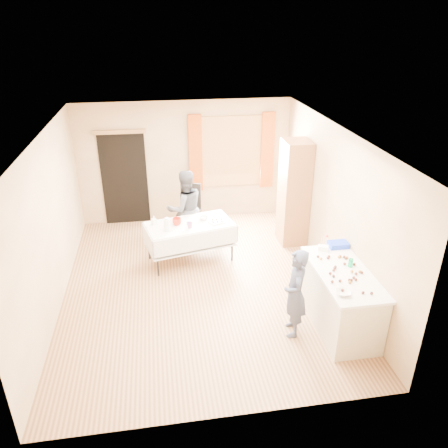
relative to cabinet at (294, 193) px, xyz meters
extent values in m
cube|color=#9E7047|center=(-1.99, -1.32, -1.04)|extent=(4.50, 5.50, 0.02)
cube|color=white|center=(-1.99, -1.32, 1.58)|extent=(4.50, 5.50, 0.02)
cube|color=tan|center=(-1.99, 1.44, 0.27)|extent=(4.50, 0.02, 2.60)
cube|color=tan|center=(-1.99, -4.08, 0.27)|extent=(4.50, 0.02, 2.60)
cube|color=tan|center=(-4.25, -1.32, 0.27)|extent=(0.02, 5.50, 2.60)
cube|color=tan|center=(0.27, -1.32, 0.27)|extent=(0.02, 5.50, 2.60)
cube|color=olive|center=(-0.99, 1.40, 0.47)|extent=(1.32, 0.06, 1.52)
cube|color=white|center=(-0.99, 1.38, 0.47)|extent=(1.20, 0.02, 1.40)
cube|color=#A04110|center=(-1.77, 1.35, 0.47)|extent=(0.28, 0.06, 1.65)
cube|color=#A04110|center=(-0.21, 1.35, 0.47)|extent=(0.28, 0.06, 1.65)
cube|color=black|center=(-3.29, 1.41, -0.03)|extent=(0.95, 0.04, 2.00)
cube|color=olive|center=(-3.29, 1.38, 0.99)|extent=(1.05, 0.06, 0.08)
cube|color=brown|center=(0.00, 0.00, 0.00)|extent=(0.50, 0.60, 2.06)
cube|color=beige|center=(-0.10, -2.68, -0.60)|extent=(0.69, 1.52, 0.86)
cube|color=silver|center=(-0.10, -2.68, -0.14)|extent=(0.75, 1.58, 0.04)
cube|color=silver|center=(-2.08, -0.46, -0.30)|extent=(1.66, 1.09, 0.04)
cube|color=black|center=(-2.00, 0.66, -0.57)|extent=(0.55, 0.55, 0.06)
cube|color=black|center=(-1.94, 0.84, -0.30)|extent=(0.42, 0.19, 0.61)
imported|color=#292F49|center=(-0.81, -2.76, -0.36)|extent=(0.59, 0.48, 1.33)
imported|color=black|center=(-2.11, 0.17, -0.26)|extent=(1.06, 0.99, 1.54)
cylinder|color=#04974F|center=(0.04, -2.57, -0.06)|extent=(0.08, 0.08, 0.12)
imported|color=white|center=(-0.33, -3.20, -0.10)|extent=(0.26, 0.26, 0.05)
cube|color=white|center=(-0.18, -2.06, -0.08)|extent=(0.18, 0.15, 0.08)
cube|color=#1533C9|center=(0.09, -1.99, -0.08)|extent=(0.30, 0.20, 0.08)
cylinder|color=silver|center=(-2.48, -0.69, -0.17)|extent=(0.12, 0.12, 0.22)
imported|color=red|center=(-2.31, -0.47, -0.22)|extent=(0.30, 0.30, 0.13)
imported|color=red|center=(-2.09, -0.63, -0.23)|extent=(0.20, 0.20, 0.10)
imported|color=white|center=(-1.81, -0.32, -0.26)|extent=(0.30, 0.30, 0.05)
cube|color=white|center=(-1.58, -0.49, -0.27)|extent=(0.34, 0.29, 0.02)
imported|color=white|center=(-2.71, -0.40, -0.20)|extent=(0.14, 0.14, 0.17)
sphere|color=#3F2314|center=(0.10, -2.75, -0.10)|extent=(0.04, 0.04, 0.04)
sphere|color=#361812|center=(-0.05, -2.89, -0.10)|extent=(0.04, 0.04, 0.04)
sphere|color=#361812|center=(0.03, -2.80, -0.10)|extent=(0.04, 0.04, 0.04)
sphere|color=#361812|center=(0.05, -2.33, -0.10)|extent=(0.04, 0.04, 0.04)
sphere|color=#361812|center=(-0.26, -2.93, -0.10)|extent=(0.04, 0.04, 0.04)
sphere|color=#361812|center=(-0.32, -3.15, -0.10)|extent=(0.04, 0.04, 0.04)
sphere|color=#3F2314|center=(-0.01, -2.73, -0.10)|extent=(0.04, 0.04, 0.04)
sphere|color=#361812|center=(-0.25, -2.66, -0.10)|extent=(0.04, 0.04, 0.04)
sphere|color=#361812|center=(0.11, -2.55, -0.10)|extent=(0.04, 0.04, 0.04)
sphere|color=#361812|center=(-0.30, -2.80, -0.10)|extent=(0.04, 0.04, 0.04)
sphere|color=#361812|center=(-0.10, -2.94, -0.10)|extent=(0.04, 0.04, 0.04)
sphere|color=#361812|center=(-0.02, -2.52, -0.10)|extent=(0.04, 0.04, 0.04)
sphere|color=#3F2314|center=(-0.03, -2.32, -0.10)|extent=(0.04, 0.04, 0.04)
sphere|color=#361812|center=(-0.21, -2.61, -0.10)|extent=(0.04, 0.04, 0.04)
sphere|color=#361812|center=(-0.19, -2.58, -0.10)|extent=(0.04, 0.04, 0.04)
sphere|color=#361812|center=(-0.37, -2.93, -0.10)|extent=(0.04, 0.04, 0.04)
sphere|color=#361812|center=(0.03, -2.56, -0.10)|extent=(0.04, 0.04, 0.04)
sphere|color=#361812|center=(-0.08, -3.24, -0.10)|extent=(0.04, 0.04, 0.04)
sphere|color=#3F2314|center=(0.08, -2.36, -0.10)|extent=(0.04, 0.04, 0.04)
sphere|color=#361812|center=(-0.13, -2.93, -0.10)|extent=(0.04, 0.04, 0.04)
sphere|color=#361812|center=(-0.04, -2.94, -0.10)|extent=(0.04, 0.04, 0.04)
sphere|color=#361812|center=(0.10, -2.45, -0.10)|extent=(0.04, 0.04, 0.04)
sphere|color=#361812|center=(0.00, -2.31, -0.10)|extent=(0.04, 0.04, 0.04)
sphere|color=#361812|center=(-0.33, -2.26, -0.10)|extent=(0.04, 0.04, 0.04)
sphere|color=#3F2314|center=(-0.15, -2.98, -0.10)|extent=(0.04, 0.04, 0.04)
sphere|color=#361812|center=(0.06, -2.37, -0.10)|extent=(0.04, 0.04, 0.04)
sphere|color=#361812|center=(-0.17, -2.29, -0.10)|extent=(0.04, 0.04, 0.04)
sphere|color=#361812|center=(0.02, -3.27, -0.10)|extent=(0.04, 0.04, 0.04)
sphere|color=#361812|center=(-0.32, -2.73, -0.10)|extent=(0.04, 0.04, 0.04)
sphere|color=#361812|center=(-0.20, -2.32, -0.10)|extent=(0.04, 0.04, 0.04)
sphere|color=#3F2314|center=(-0.30, -2.33, -0.10)|extent=(0.04, 0.04, 0.04)
sphere|color=#361812|center=(0.12, -2.78, -0.10)|extent=(0.04, 0.04, 0.04)
camera|label=1|loc=(-2.58, -7.57, 3.14)|focal=35.00mm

